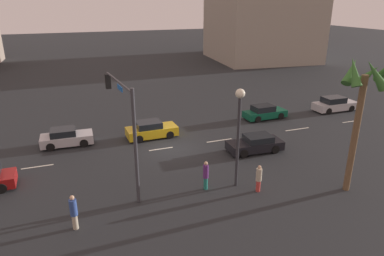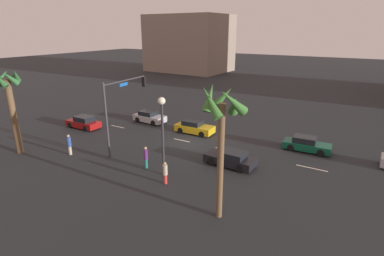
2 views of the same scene
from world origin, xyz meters
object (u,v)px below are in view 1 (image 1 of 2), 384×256
Objects in this scene: car_2 at (151,130)px; pedestrian_1 at (259,178)px; car_3 at (264,112)px; streetlamp at (239,120)px; traffic_signal at (124,116)px; car_0 at (335,104)px; pedestrian_0 at (74,211)px; car_4 at (255,144)px; pedestrian_2 at (206,175)px; palm_tree_1 at (364,91)px; car_5 at (66,138)px.

pedestrian_1 is (-3.85, 10.80, 0.25)m from car_2.
streetlamp is at bearing 51.41° from car_3.
car_2 is at bearing -113.90° from traffic_signal.
car_0 is 2.43× the size of pedestrian_0.
traffic_signal is at bearing 10.80° from car_4.
car_4 is at bearing -145.30° from pedestrian_2.
pedestrian_0 reaches higher than pedestrian_2.
pedestrian_1 is (-7.14, 3.36, -3.64)m from traffic_signal.
streetlamp is (-6.22, 2.27, -0.23)m from traffic_signal.
car_3 is 14.81m from palm_tree_1.
traffic_signal is 13.39m from palm_tree_1.
streetlamp reaches higher than pedestrian_0.
car_5 is at bearing 0.93° from car_3.
pedestrian_2 is 0.23× the size of palm_tree_1.
pedestrian_1 reaches higher than car_5.
streetlamp is at bearing 106.77° from car_2.
palm_tree_1 is (-7.98, 3.07, 5.16)m from pedestrian_2.
pedestrian_0 is at bearing 45.51° from traffic_signal.
car_4 is at bearing -132.04° from streetlamp.
car_5 is at bearing -47.22° from streetlamp.
palm_tree_1 reaches higher than car_2.
palm_tree_1 is (-6.05, 2.84, 1.84)m from streetlamp.
car_2 is at bearing 4.89° from car_3.
traffic_signal reaches higher than car_3.
pedestrian_0 is 0.23× the size of palm_tree_1.
car_2 is 1.06× the size of car_5.
pedestrian_1 is at bearing -18.83° from palm_tree_1.
car_3 is 0.52× the size of palm_tree_1.
car_3 is 21.58m from pedestrian_0.
traffic_signal reaches higher than pedestrian_0.
car_4 is 2.30× the size of pedestrian_2.
pedestrian_2 reaches higher than car_3.
car_0 is at bearing -160.47° from traffic_signal.
streetlamp is at bearing 173.20° from pedestrian_2.
palm_tree_1 is (-2.29, 7.02, 5.54)m from car_4.
car_0 is 1.09× the size of car_2.
streetlamp reaches higher than pedestrian_2.
palm_tree_1 is at bearing 108.05° from car_4.
car_4 is at bearing 140.44° from car_2.
pedestrian_2 is (-4.28, 2.04, -3.56)m from traffic_signal.
pedestrian_1 is (-10.54, 11.48, 0.26)m from car_5.
pedestrian_2 is at bearing -21.05° from palm_tree_1.
pedestrian_2 is at bearing -169.97° from pedestrian_0.
car_2 is 2.22× the size of pedestrian_0.
car_0 reaches higher than car_3.
palm_tree_1 is at bearing 79.65° from car_3.
car_4 is 0.64× the size of traffic_signal.
palm_tree_1 is (2.47, 13.52, 5.52)m from car_3.
car_2 is 6.72m from car_5.
car_3 is at bearing -179.07° from car_5.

